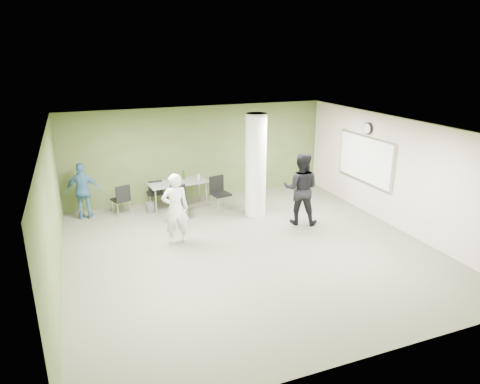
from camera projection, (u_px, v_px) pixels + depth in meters
name	position (u px, v px, depth m)	size (l,w,h in m)	color
floor	(250.00, 249.00, 9.81)	(8.00, 8.00, 0.00)	#545543
ceiling	(250.00, 128.00, 8.93)	(8.00, 8.00, 0.00)	white
wall_back	(199.00, 153.00, 12.91)	(8.00, 0.02, 2.80)	#4A5226
wall_left	(53.00, 216.00, 7.99)	(0.02, 8.00, 2.80)	#4A5226
wall_right_cream	(397.00, 173.00, 10.75)	(0.02, 8.00, 2.80)	beige
column	(256.00, 166.00, 11.48)	(0.56, 0.56, 2.80)	silver
whiteboard	(365.00, 159.00, 11.75)	(0.05, 2.30, 1.30)	silver
wall_clock	(368.00, 128.00, 11.48)	(0.06, 0.32, 0.32)	black
folding_table	(178.00, 183.00, 12.18)	(1.72, 0.89, 1.04)	gray
wastebasket	(151.00, 207.00, 12.03)	(0.24, 0.24, 0.28)	#4C4C4C
chair_back_left	(122.00, 197.00, 11.74)	(0.55, 0.55, 0.87)	black
chair_back_right	(155.00, 191.00, 12.31)	(0.42, 0.42, 0.83)	black
chair_table_left	(179.00, 199.00, 11.53)	(0.49, 0.49, 0.90)	black
chair_table_right	(219.00, 190.00, 12.15)	(0.57, 0.57, 0.96)	black
woman_white	(175.00, 209.00, 9.92)	(0.62, 0.41, 1.70)	silver
man_black	(301.00, 189.00, 11.04)	(0.92, 0.72, 1.90)	black
man_blue	(84.00, 191.00, 11.40)	(0.91, 0.38, 1.55)	teal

